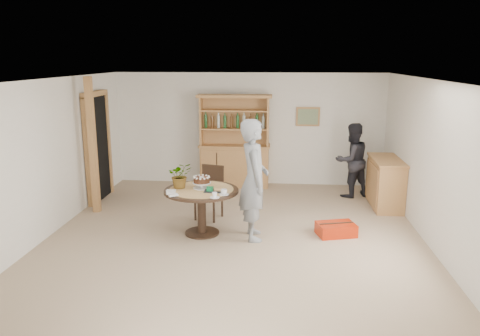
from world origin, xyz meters
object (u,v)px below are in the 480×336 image
Objects in this scene: hutch at (235,156)px; dining_table at (202,198)px; teen_boy at (254,180)px; adult_person at (352,160)px; dining_chair at (211,189)px; sideboard at (385,183)px; red_suitcase at (336,229)px.

hutch reaches higher than dining_table.
adult_person is at bearing -47.42° from teen_boy.
dining_chair is 3.12m from adult_person.
dining_chair is 0.62× the size of adult_person.
teen_boy is at bearing -31.63° from dining_chair.
adult_person reaches higher than dining_table.
hutch is 3.29m from sideboard.
dining_chair is (-3.27, -0.92, 0.06)m from sideboard.
adult_person reaches higher than red_suitcase.
dining_table is (-3.29, -1.75, 0.13)m from sideboard.
dining_table is 2.24m from red_suitcase.
red_suitcase is at bearing -91.04° from teen_boy.
sideboard is 3.39m from dining_chair.
sideboard is at bearing -63.11° from teen_boy.
hutch reaches higher than sideboard.
adult_person reaches higher than dining_chair.
sideboard is 0.82× the size of adult_person.
teen_boy is 3.10m from adult_person.
teen_boy reaches higher than dining_table.
red_suitcase is (2.18, 0.12, -0.50)m from dining_table.
dining_chair is at bearing -95.95° from hutch.
teen_boy is 1.60m from red_suitcase.
dining_table is 0.78× the size of adult_person.
dining_table is at bearing -152.00° from sideboard.
teen_boy is at bearing -6.71° from dining_table.
dining_table is at bearing -74.98° from dining_chair.
hutch is 1.62× the size of sideboard.
adult_person is (1.87, 2.47, -0.19)m from teen_boy.
adult_person reaches higher than sideboard.
dining_chair is at bearing 146.62° from red_suitcase.
red_suitcase is at bearing -1.61° from dining_chair.
dining_table is 0.83m from dining_chair.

